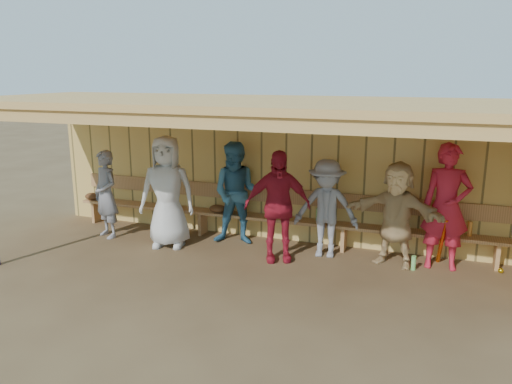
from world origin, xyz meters
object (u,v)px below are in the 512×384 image
player_d (277,206)px  player_c (237,193)px  player_a (106,194)px  bench (271,212)px  player_e (326,209)px  player_f (396,214)px  player_g (446,207)px  player_b (167,192)px

player_d → player_c: bearing=125.1°
player_a → bench: size_ratio=0.21×
player_c → player_e: bearing=-15.3°
player_e → player_f: player_f is taller
player_d → player_g: size_ratio=0.92×
player_a → player_b: size_ratio=0.83×
player_b → player_c: size_ratio=1.07×
player_d → bench: size_ratio=0.23×
player_a → bench: bearing=39.8°
player_e → player_g: size_ratio=0.83×
player_g → player_e: bearing=-180.0°
player_d → player_e: bearing=8.1°
player_c → player_f: size_ratio=1.10×
player_a → player_g: 5.66m
player_d → player_f: player_d is taller
player_c → player_g: 3.33m
player_c → player_b: bearing=-165.0°
player_e → bench: (-1.06, 0.42, -0.26)m
player_b → player_e: player_b is taller
player_b → player_a: bearing=163.6°
player_b → player_c: 1.17m
player_e → player_f: (1.07, -0.01, 0.02)m
player_f → bench: (-2.12, 0.43, -0.28)m
player_b → player_d: player_b is taller
player_b → bench: bearing=13.7°
player_a → player_c: bearing=35.9°
player_c → bench: bearing=19.9°
player_b → bench: (1.56, 0.82, -0.41)m
player_e → bench: size_ratio=0.21×
player_f → player_g: 0.72m
player_c → player_d: player_c is taller
player_c → player_f: bearing=-13.9°
player_f → bench: 2.18m
player_a → player_d: 3.20m
bench → player_e: bearing=-21.5°
player_b → player_f: bearing=-8.1°
player_a → player_c: (2.32, 0.47, 0.10)m
player_c → bench: player_c is taller
player_a → player_c: size_ratio=0.89×
player_b → player_g: player_g is taller
player_g → player_f: bearing=-173.5°
player_f → player_g: (0.70, 0.12, 0.14)m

